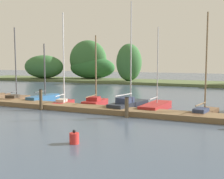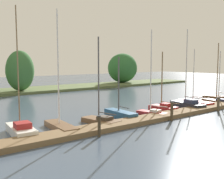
{
  "view_description": "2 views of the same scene",
  "coord_description": "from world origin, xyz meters",
  "px_view_note": "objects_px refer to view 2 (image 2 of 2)",
  "views": [
    {
      "loc": [
        13.26,
        -6.02,
        3.66
      ],
      "look_at": [
        4.5,
        13.6,
        1.48
      ],
      "focal_mm": 45.73,
      "sensor_mm": 36.0,
      "label": 1
    },
    {
      "loc": [
        -17.13,
        -2.73,
        4.79
      ],
      "look_at": [
        -3.78,
        14.0,
        2.53
      ],
      "focal_mm": 43.28,
      "sensor_mm": 36.0,
      "label": 2
    }
  ],
  "objects_px": {
    "sailboat_9": "(218,100)",
    "mooring_piling_1": "(99,126)",
    "sailboat_2": "(60,124)",
    "sailboat_10": "(219,98)",
    "sailboat_7": "(187,104)",
    "mooring_piling_2": "(172,111)",
    "sailboat_4": "(119,113)",
    "sailboat_3": "(100,119)",
    "sailboat_6": "(162,107)",
    "sailboat_8": "(194,103)",
    "mooring_piling_3": "(218,104)",
    "sailboat_5": "(152,111)",
    "sailboat_1": "(21,129)"
  },
  "relations": [
    {
      "from": "sailboat_3",
      "to": "sailboat_6",
      "type": "bearing_deg",
      "value": -96.78
    },
    {
      "from": "sailboat_2",
      "to": "sailboat_9",
      "type": "height_order",
      "value": "sailboat_2"
    },
    {
      "from": "sailboat_2",
      "to": "sailboat_8",
      "type": "bearing_deg",
      "value": -84.94
    },
    {
      "from": "sailboat_2",
      "to": "sailboat_10",
      "type": "height_order",
      "value": "sailboat_2"
    },
    {
      "from": "sailboat_6",
      "to": "sailboat_9",
      "type": "height_order",
      "value": "sailboat_9"
    },
    {
      "from": "sailboat_9",
      "to": "mooring_piling_3",
      "type": "distance_m",
      "value": 5.21
    },
    {
      "from": "sailboat_3",
      "to": "mooring_piling_1",
      "type": "distance_m",
      "value": 3.7
    },
    {
      "from": "sailboat_8",
      "to": "sailboat_10",
      "type": "xyz_separation_m",
      "value": [
        5.7,
        0.26,
        0.03
      ]
    },
    {
      "from": "mooring_piling_3",
      "to": "sailboat_3",
      "type": "bearing_deg",
      "value": 166.25
    },
    {
      "from": "sailboat_9",
      "to": "mooring_piling_1",
      "type": "height_order",
      "value": "sailboat_9"
    },
    {
      "from": "sailboat_6",
      "to": "sailboat_9",
      "type": "relative_size",
      "value": 0.83
    },
    {
      "from": "sailboat_2",
      "to": "mooring_piling_3",
      "type": "distance_m",
      "value": 15.48
    },
    {
      "from": "sailboat_1",
      "to": "sailboat_6",
      "type": "height_order",
      "value": "sailboat_1"
    },
    {
      "from": "sailboat_5",
      "to": "sailboat_10",
      "type": "bearing_deg",
      "value": -95.79
    },
    {
      "from": "sailboat_6",
      "to": "mooring_piling_1",
      "type": "bearing_deg",
      "value": 104.9
    },
    {
      "from": "sailboat_3",
      "to": "sailboat_7",
      "type": "xyz_separation_m",
      "value": [
        10.95,
        0.04,
        0.06
      ]
    },
    {
      "from": "sailboat_1",
      "to": "mooring_piling_2",
      "type": "distance_m",
      "value": 11.52
    },
    {
      "from": "sailboat_3",
      "to": "sailboat_1",
      "type": "bearing_deg",
      "value": 72.71
    },
    {
      "from": "sailboat_8",
      "to": "sailboat_6",
      "type": "bearing_deg",
      "value": 93.8
    },
    {
      "from": "sailboat_2",
      "to": "sailboat_3",
      "type": "height_order",
      "value": "sailboat_2"
    },
    {
      "from": "sailboat_1",
      "to": "sailboat_4",
      "type": "height_order",
      "value": "sailboat_1"
    },
    {
      "from": "sailboat_2",
      "to": "sailboat_8",
      "type": "height_order",
      "value": "sailboat_2"
    },
    {
      "from": "sailboat_5",
      "to": "mooring_piling_2",
      "type": "relative_size",
      "value": 4.82
    },
    {
      "from": "mooring_piling_2",
      "to": "mooring_piling_3",
      "type": "distance_m",
      "value": 6.85
    },
    {
      "from": "sailboat_4",
      "to": "sailboat_9",
      "type": "distance_m",
      "value": 13.8
    },
    {
      "from": "sailboat_2",
      "to": "sailboat_9",
      "type": "distance_m",
      "value": 19.61
    },
    {
      "from": "sailboat_6",
      "to": "sailboat_9",
      "type": "bearing_deg",
      "value": -99.57
    },
    {
      "from": "sailboat_4",
      "to": "sailboat_5",
      "type": "xyz_separation_m",
      "value": [
        2.78,
        -1.13,
        0.06
      ]
    },
    {
      "from": "sailboat_7",
      "to": "mooring_piling_2",
      "type": "distance_m",
      "value": 6.59
    },
    {
      "from": "sailboat_4",
      "to": "mooring_piling_2",
      "type": "distance_m",
      "value": 4.4
    },
    {
      "from": "sailboat_1",
      "to": "sailboat_2",
      "type": "xyz_separation_m",
      "value": [
        2.68,
        -0.3,
        -0.03
      ]
    },
    {
      "from": "sailboat_9",
      "to": "sailboat_10",
      "type": "distance_m",
      "value": 2.49
    },
    {
      "from": "sailboat_1",
      "to": "sailboat_8",
      "type": "bearing_deg",
      "value": -84.08
    },
    {
      "from": "sailboat_4",
      "to": "sailboat_9",
      "type": "height_order",
      "value": "sailboat_9"
    },
    {
      "from": "sailboat_3",
      "to": "sailboat_6",
      "type": "distance_m",
      "value": 7.85
    },
    {
      "from": "sailboat_3",
      "to": "sailboat_2",
      "type": "bearing_deg",
      "value": 72.65
    },
    {
      "from": "mooring_piling_2",
      "to": "sailboat_1",
      "type": "bearing_deg",
      "value": 162.19
    },
    {
      "from": "sailboat_9",
      "to": "sailboat_3",
      "type": "bearing_deg",
      "value": 100.64
    },
    {
      "from": "sailboat_8",
      "to": "mooring_piling_2",
      "type": "xyz_separation_m",
      "value": [
        -7.87,
        -3.39,
        0.48
      ]
    },
    {
      "from": "sailboat_9",
      "to": "sailboat_10",
      "type": "xyz_separation_m",
      "value": [
        2.25,
        1.06,
        -0.01
      ]
    },
    {
      "from": "sailboat_8",
      "to": "sailboat_9",
      "type": "relative_size",
      "value": 0.89
    },
    {
      "from": "sailboat_7",
      "to": "sailboat_9",
      "type": "xyz_separation_m",
      "value": [
        5.39,
        -0.29,
        -0.07
      ]
    },
    {
      "from": "sailboat_4",
      "to": "sailboat_6",
      "type": "xyz_separation_m",
      "value": [
        5.25,
        -0.25,
        0.01
      ]
    },
    {
      "from": "sailboat_1",
      "to": "sailboat_3",
      "type": "relative_size",
      "value": 1.26
    },
    {
      "from": "sailboat_9",
      "to": "sailboat_10",
      "type": "bearing_deg",
      "value": -53.18
    },
    {
      "from": "sailboat_3",
      "to": "sailboat_5",
      "type": "distance_m",
      "value": 5.38
    },
    {
      "from": "sailboat_2",
      "to": "mooring_piling_2",
      "type": "xyz_separation_m",
      "value": [
        8.28,
        -3.22,
        0.41
      ]
    },
    {
      "from": "mooring_piling_1",
      "to": "sailboat_9",
      "type": "bearing_deg",
      "value": 8.22
    },
    {
      "from": "sailboat_4",
      "to": "mooring_piling_2",
      "type": "bearing_deg",
      "value": -143.48
    },
    {
      "from": "sailboat_8",
      "to": "mooring_piling_1",
      "type": "xyz_separation_m",
      "value": [
        -15.13,
        -3.49,
        0.39
      ]
    }
  ]
}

